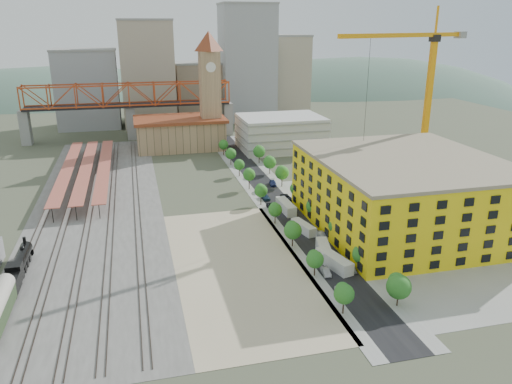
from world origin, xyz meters
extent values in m
plane|color=#474C38|center=(0.00, 0.00, 0.00)|extent=(400.00, 400.00, 0.00)
cube|color=#605E59|center=(-36.00, 17.50, 0.03)|extent=(36.00, 165.00, 0.06)
cube|color=tan|center=(-4.00, -31.50, 0.03)|extent=(28.00, 67.00, 0.06)
cube|color=black|center=(16.00, 15.00, 0.03)|extent=(12.00, 170.00, 0.06)
cube|color=gray|center=(10.50, 15.00, 0.02)|extent=(3.00, 170.00, 0.04)
cube|color=gray|center=(21.50, 15.00, 0.02)|extent=(3.00, 170.00, 0.04)
cube|color=gray|center=(45.00, -20.00, 0.03)|extent=(50.00, 90.00, 0.06)
cube|color=#382B23|center=(-50.72, 17.50, 0.15)|extent=(0.12, 160.00, 0.18)
cube|color=#382B23|center=(-49.28, 17.50, 0.15)|extent=(0.12, 160.00, 0.18)
cube|color=#382B23|center=(-44.72, 17.50, 0.15)|extent=(0.12, 160.00, 0.18)
cube|color=#382B23|center=(-43.28, 17.50, 0.15)|extent=(0.12, 160.00, 0.18)
cube|color=#382B23|center=(-38.72, 17.50, 0.15)|extent=(0.12, 160.00, 0.18)
cube|color=#382B23|center=(-37.28, 17.50, 0.15)|extent=(0.12, 160.00, 0.18)
cube|color=#382B23|center=(-32.72, 17.50, 0.15)|extent=(0.12, 160.00, 0.18)
cube|color=#382B23|center=(-31.28, 17.50, 0.15)|extent=(0.12, 160.00, 0.18)
cube|color=#382B23|center=(-25.72, 17.50, 0.15)|extent=(0.12, 160.00, 0.18)
cube|color=#382B23|center=(-24.28, 17.50, 0.15)|extent=(0.12, 160.00, 0.18)
cube|color=#B35044|center=(-47.00, 45.00, 4.00)|extent=(4.00, 80.00, 0.25)
cylinder|color=black|center=(-47.00, 45.00, 2.00)|extent=(0.24, 0.24, 4.00)
cube|color=#B35044|center=(-41.00, 45.00, 4.00)|extent=(4.00, 80.00, 0.25)
cylinder|color=black|center=(-41.00, 45.00, 2.00)|extent=(0.24, 0.24, 4.00)
cube|color=#B35044|center=(-35.00, 45.00, 4.00)|extent=(4.00, 80.00, 0.25)
cylinder|color=black|center=(-35.00, 45.00, 2.00)|extent=(0.24, 0.24, 4.00)
cube|color=tan|center=(-5.00, 82.00, 6.00)|extent=(36.00, 22.00, 12.00)
cube|color=brown|center=(-5.00, 82.00, 12.50)|extent=(38.00, 24.00, 1.20)
cube|color=tan|center=(8.00, 80.00, 20.00)|extent=(8.00, 8.00, 40.00)
pyramid|color=brown|center=(8.00, 80.00, 48.00)|extent=(12.00, 12.00, 8.00)
cylinder|color=white|center=(8.00, 75.90, 34.00)|extent=(4.00, 0.30, 4.00)
cube|color=silver|center=(36.00, 70.00, 7.00)|extent=(34.00, 26.00, 14.00)
cube|color=gray|center=(-70.00, 105.00, 7.50)|extent=(4.00, 6.00, 15.00)
cube|color=gray|center=(20.00, 105.00, 7.50)|extent=(4.00, 6.00, 15.00)
cube|color=gray|center=(-25.00, 105.00, 7.50)|extent=(4.00, 6.00, 15.00)
cube|color=black|center=(-25.00, 105.00, 15.50)|extent=(90.00, 9.00, 1.00)
cube|color=yellow|center=(42.00, -20.00, 9.00)|extent=(44.00, 50.00, 18.00)
cube|color=gray|center=(42.00, -20.00, 18.40)|extent=(44.60, 50.60, 0.80)
cube|color=#9EA0A3|center=(-45.00, 140.00, 19.00)|extent=(30.00, 25.00, 38.00)
cube|color=#B2A58C|center=(-15.00, 135.00, 26.00)|extent=(26.00, 22.00, 52.00)
cube|color=gray|center=(12.00, 150.00, 15.00)|extent=(24.00, 24.00, 30.00)
cube|color=#9EA0A3|center=(38.00, 140.00, 30.00)|extent=(28.00, 22.00, 60.00)
cube|color=#B2A58C|center=(62.00, 145.00, 22.00)|extent=(22.00, 20.00, 44.00)
cube|color=brown|center=(-2.00, 160.00, 13.00)|extent=(20.00, 20.00, 26.00)
ellipsoid|color=#4C6B59|center=(-80.00, 260.00, -68.00)|extent=(396.00, 216.00, 180.00)
ellipsoid|color=#4C6B59|center=(40.00, 260.00, -92.00)|extent=(484.00, 264.00, 220.00)
ellipsoid|color=#4C6B59|center=(160.00, 260.00, -70.00)|extent=(418.00, 228.00, 190.00)
cylinder|color=black|center=(-50.00, -21.51, 2.50)|extent=(2.60, 12.50, 2.60)
cube|color=black|center=(-50.00, -28.27, 2.71)|extent=(2.92, 3.12, 3.33)
cylinder|color=black|center=(-50.00, -16.30, 4.37)|extent=(0.73, 0.73, 1.67)
sphere|color=black|center=(-50.00, -19.42, 3.85)|extent=(1.04, 1.04, 1.04)
cone|color=black|center=(-50.00, -14.42, 0.94)|extent=(2.71, 1.67, 2.71)
cube|color=black|center=(-50.00, -32.96, 2.08)|extent=(2.92, 6.25, 2.92)
cube|color=#FF9E10|center=(64.85, 8.94, 22.76)|extent=(1.62, 1.62, 45.51)
cube|color=black|center=(64.85, 8.94, 46.52)|extent=(2.53, 2.53, 2.02)
cube|color=#FF9E10|center=(46.76, 2.46, 47.53)|extent=(36.59, 14.11, 1.21)
cube|color=#FF9E10|center=(70.56, 10.99, 47.53)|extent=(11.83, 5.24, 1.21)
cube|color=gray|center=(76.27, 13.04, 47.33)|extent=(3.71, 3.40, 2.02)
cube|color=#FF9E10|center=(64.85, 8.94, 51.58)|extent=(0.51, 0.51, 8.09)
cube|color=silver|center=(16.00, -37.40, 1.42)|extent=(5.25, 10.75, 2.85)
cube|color=silver|center=(16.00, -31.33, 1.32)|extent=(4.58, 9.96, 2.64)
cube|color=silver|center=(16.00, -17.14, 1.20)|extent=(4.23, 9.09, 2.41)
cube|color=silver|center=(16.00, -2.03, 1.43)|extent=(3.12, 10.54, 2.86)
imported|color=#BABABA|center=(13.00, -48.47, 0.65)|extent=(1.95, 3.96, 1.30)
imported|color=gray|center=(13.00, -40.12, 0.70)|extent=(1.89, 4.40, 1.41)
imported|color=black|center=(13.00, 0.39, 0.77)|extent=(3.30, 5.85, 1.54)
imported|color=navy|center=(13.00, 9.40, 0.72)|extent=(2.39, 5.10, 1.44)
imported|color=silver|center=(19.00, -39.79, 0.71)|extent=(2.19, 4.36, 1.42)
imported|color=#A5A5AA|center=(19.00, -22.07, 0.75)|extent=(2.13, 4.73, 1.51)
imported|color=black|center=(19.00, 7.17, 0.75)|extent=(2.81, 5.56, 1.51)
imported|color=navy|center=(19.00, 22.08, 0.74)|extent=(2.87, 5.40, 1.49)
camera|label=1|loc=(-24.34, -128.44, 50.60)|focal=35.00mm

